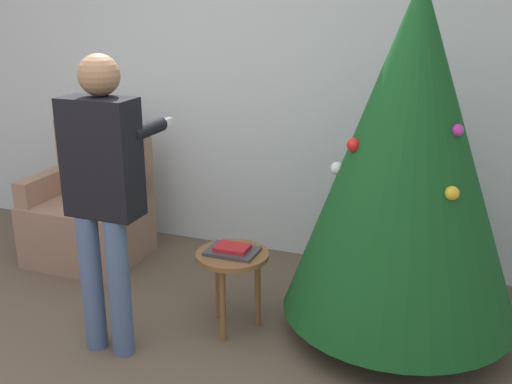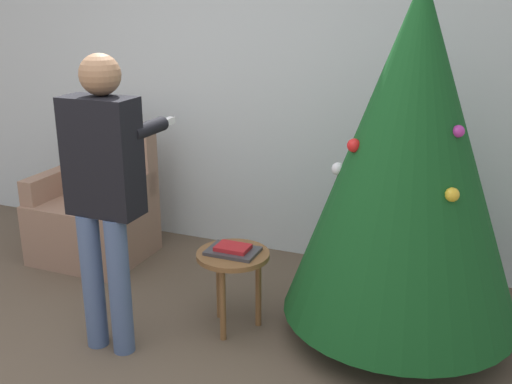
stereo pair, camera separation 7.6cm
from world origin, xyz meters
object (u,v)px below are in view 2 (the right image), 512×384
object	(u,v)px
person_standing	(104,182)
side_stool	(233,264)
armchair	(96,212)
christmas_tree	(410,155)

from	to	relation	value
person_standing	side_stool	xyz separation A→B (m)	(0.56, 0.41, -0.56)
armchair	side_stool	bearing A→B (deg)	-22.43
christmas_tree	side_stool	distance (m)	1.18
armchair	person_standing	world-z (taller)	person_standing
christmas_tree	person_standing	size ratio (longest dim) A/B	1.24
side_stool	person_standing	bearing A→B (deg)	-143.69
person_standing	christmas_tree	bearing A→B (deg)	25.28
christmas_tree	armchair	size ratio (longest dim) A/B	2.01
christmas_tree	side_stool	world-z (taller)	christmas_tree
christmas_tree	person_standing	xyz separation A→B (m)	(-1.47, -0.70, -0.12)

